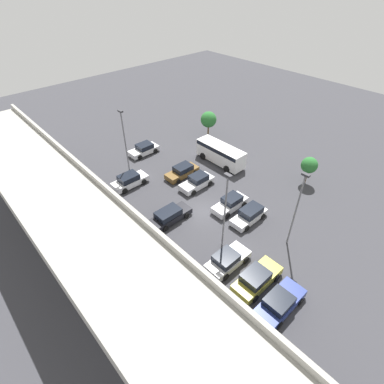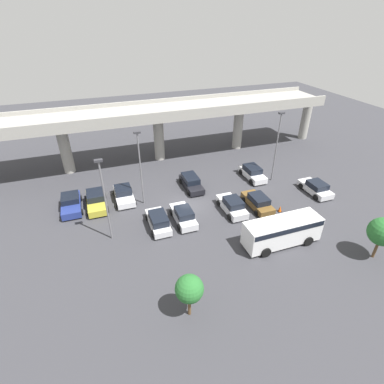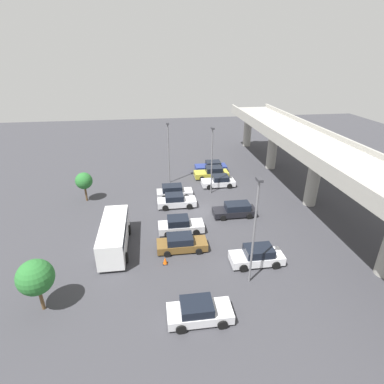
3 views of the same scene
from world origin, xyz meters
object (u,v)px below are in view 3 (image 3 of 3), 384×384
object	(u,v)px
parked_car_9	(212,173)
tree_front_centre	(35,277)
parked_car_7	(257,256)
lamp_post_near_aisle	(168,149)
parked_car_8	(199,311)
parked_car_0	(211,167)
lamp_post_by_overpass	(212,156)
parked_car_4	(235,210)
shuttle_bus	(114,234)
parked_car_3	(176,201)
tree_front_left	(84,181)
parked_car_1	(219,181)
parked_car_2	(174,191)
parked_car_5	(180,225)
lamp_post_mid_lot	(255,226)
traffic_cone	(165,261)
parked_car_6	(181,243)

from	to	relation	value
parked_car_9	tree_front_centre	size ratio (longest dim) A/B	1.20
parked_car_7	lamp_post_near_aisle	size ratio (longest dim) A/B	0.54
parked_car_8	parked_car_0	bearing A→B (deg)	77.20
lamp_post_by_overpass	parked_car_9	bearing A→B (deg)	167.41
parked_car_4	parked_car_7	world-z (taller)	parked_car_7
parked_car_4	shuttle_bus	world-z (taller)	shuttle_bus
parked_car_4	parked_car_9	xyz separation A→B (m)	(-11.39, -0.39, 0.04)
parked_car_0	parked_car_3	world-z (taller)	parked_car_3
tree_front_left	tree_front_centre	size ratio (longest dim) A/B	0.89
parked_car_8	shuttle_bus	size ratio (longest dim) A/B	0.60
parked_car_1	parked_car_2	size ratio (longest dim) A/B	1.00
parked_car_5	lamp_post_mid_lot	size ratio (longest dim) A/B	0.51
tree_front_left	traffic_cone	world-z (taller)	tree_front_left
parked_car_4	tree_front_left	xyz separation A→B (m)	(-6.16, -17.14, 1.88)
parked_car_6	parked_car_9	bearing A→B (deg)	69.83
shuttle_bus	tree_front_left	xyz separation A→B (m)	(-10.63, -4.46, 1.05)
parked_car_8	shuttle_bus	distance (m)	11.24
lamp_post_near_aisle	lamp_post_mid_lot	distance (m)	21.54
parked_car_5	lamp_post_near_aisle	bearing A→B (deg)	90.99
parked_car_2	lamp_post_mid_lot	size ratio (longest dim) A/B	0.50
parked_car_7	lamp_post_by_overpass	bearing A→B (deg)	-85.40
parked_car_1	parked_car_3	size ratio (longest dim) A/B	0.99
parked_car_3	parked_car_8	size ratio (longest dim) A/B	1.02
parked_car_1	parked_car_4	bearing A→B (deg)	90.47
parked_car_5	tree_front_centre	distance (m)	13.96
parked_car_9	traffic_cone	bearing A→B (deg)	67.42
lamp_post_near_aisle	tree_front_left	world-z (taller)	lamp_post_near_aisle
tree_front_left	parked_car_6	bearing A→B (deg)	41.97
parked_car_8	tree_front_left	distance (m)	22.69
parked_car_7	tree_front_centre	bearing A→B (deg)	9.76
parked_car_2	traffic_cone	xyz separation A→B (m)	(13.18, -1.81, -0.41)
tree_front_left	parked_car_0	bearing A→B (deg)	114.67
parked_car_5	parked_car_9	size ratio (longest dim) A/B	0.93
parked_car_5	parked_car_6	bearing A→B (deg)	-93.90
parked_car_7	lamp_post_mid_lot	world-z (taller)	lamp_post_mid_lot
lamp_post_mid_lot	parked_car_6	bearing A→B (deg)	-135.16
parked_car_3	parked_car_4	distance (m)	7.05
parked_car_3	parked_car_9	xyz separation A→B (m)	(-8.31, 5.95, 0.03)
tree_front_centre	parked_car_9	bearing A→B (deg)	143.62
parked_car_1	shuttle_bus	bearing A→B (deg)	45.34
parked_car_2	parked_car_7	xyz separation A→B (m)	(14.14, 6.05, 0.02)
shuttle_bus	lamp_post_mid_lot	xyz separation A→B (m)	(6.02, 10.99, 3.60)
parked_car_8	lamp_post_near_aisle	size ratio (longest dim) A/B	0.53
lamp_post_near_aisle	tree_front_left	size ratio (longest dim) A/B	2.30
parked_car_2	parked_car_6	bearing A→B (deg)	-91.07
parked_car_1	parked_car_6	size ratio (longest dim) A/B	0.97
parked_car_1	tree_front_left	xyz separation A→B (m)	(2.12, -17.07, 1.90)
parked_car_3	lamp_post_by_overpass	size ratio (longest dim) A/B	0.53
parked_car_9	parked_car_5	bearing A→B (deg)	66.57
parked_car_1	lamp_post_mid_lot	bearing A→B (deg)	85.08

